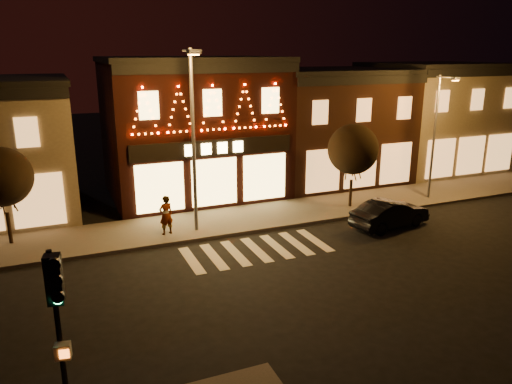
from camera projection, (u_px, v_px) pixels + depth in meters
ground at (297, 288)px, 18.56m from camera, size 120.00×120.00×0.00m
sidewalk_far at (262, 216)px, 26.38m from camera, size 44.00×4.00×0.15m
building_pulp at (193, 127)px, 29.80m from camera, size 10.20×8.34×8.30m
building_right_a at (328, 125)px, 33.45m from camera, size 9.20×8.28×7.50m
building_right_b at (432, 116)px, 36.75m from camera, size 9.20×8.28×7.80m
traffic_signal_near at (58, 314)px, 10.11m from camera, size 0.37×0.49×4.62m
streetlamp_mid at (193, 128)px, 22.56m from camera, size 0.70×1.97×8.59m
streetlamp_right at (437, 128)px, 28.21m from camera, size 0.55×1.65×7.17m
tree_left at (2, 177)px, 21.66m from camera, size 2.66×2.66×4.45m
tree_right at (353, 149)px, 26.99m from camera, size 2.79×2.79×4.66m
dark_sedan at (390, 214)px, 24.80m from camera, size 4.47×2.18×1.41m
pedestrian at (166, 215)px, 23.35m from camera, size 0.79×0.62×1.92m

